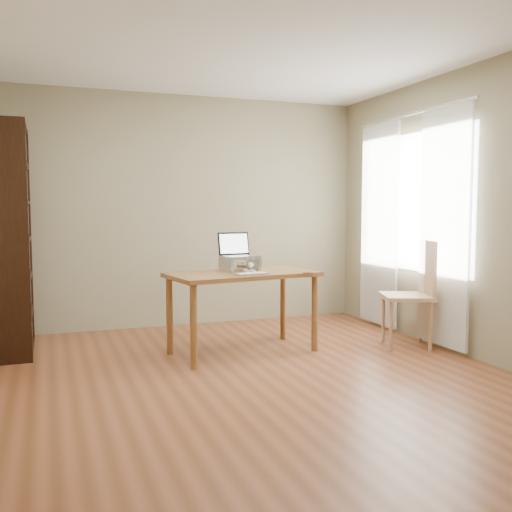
{
  "coord_description": "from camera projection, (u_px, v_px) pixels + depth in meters",
  "views": [
    {
      "loc": [
        -1.55,
        -4.11,
        1.34
      ],
      "look_at": [
        0.26,
        0.79,
        0.9
      ],
      "focal_mm": 40.0,
      "sensor_mm": 36.0,
      "label": 1
    }
  ],
  "objects": [
    {
      "name": "bookshelf",
      "position": [
        14.0,
        240.0,
        5.22
      ],
      "size": [
        0.3,
        0.9,
        2.1
      ],
      "color": "black",
      "rests_on": "ground"
    },
    {
      "name": "coaster",
      "position": [
        308.0,
        273.0,
        5.18
      ],
      "size": [
        0.1,
        0.1,
        0.01
      ],
      "primitive_type": "cylinder",
      "color": "brown",
      "rests_on": "desk"
    },
    {
      "name": "desk",
      "position": [
        243.0,
        283.0,
        5.24
      ],
      "size": [
        1.44,
        0.88,
        0.75
      ],
      "rotation": [
        0.0,
        0.0,
        0.16
      ],
      "color": "brown",
      "rests_on": "ground"
    },
    {
      "name": "keyboard",
      "position": [
        252.0,
        274.0,
        5.02
      ],
      "size": [
        0.31,
        0.17,
        0.02
      ],
      "rotation": [
        0.0,
        0.0,
        0.16
      ],
      "color": "silver",
      "rests_on": "desk"
    },
    {
      "name": "laptop_stand",
      "position": [
        240.0,
        263.0,
        5.3
      ],
      "size": [
        0.32,
        0.25,
        0.13
      ],
      "rotation": [
        0.0,
        0.0,
        0.16
      ],
      "color": "silver",
      "rests_on": "desk"
    },
    {
      "name": "curtains",
      "position": [
        409.0,
        225.0,
        5.8
      ],
      "size": [
        0.03,
        1.9,
        2.25
      ],
      "color": "white",
      "rests_on": "ground"
    },
    {
      "name": "chair",
      "position": [
        414.0,
        289.0,
        5.51
      ],
      "size": [
        0.59,
        0.59,
        1.03
      ],
      "rotation": [
        0.0,
        0.0,
        -0.38
      ],
      "color": "tan",
      "rests_on": "ground"
    },
    {
      "name": "laptop",
      "position": [
        238.0,
        251.0,
        5.34
      ],
      "size": [
        0.35,
        0.31,
        0.23
      ],
      "rotation": [
        0.0,
        0.0,
        0.16
      ],
      "color": "silver",
      "rests_on": "laptop_stand"
    },
    {
      "name": "room",
      "position": [
        263.0,
        213.0,
        4.4
      ],
      "size": [
        4.04,
        4.54,
        2.64
      ],
      "color": "brown",
      "rests_on": "ground"
    },
    {
      "name": "cat",
      "position": [
        243.0,
        263.0,
        5.34
      ],
      "size": [
        0.26,
        0.49,
        0.17
      ],
      "rotation": [
        0.0,
        0.0,
        0.0
      ],
      "color": "#4C453B",
      "rests_on": "desk"
    }
  ]
}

